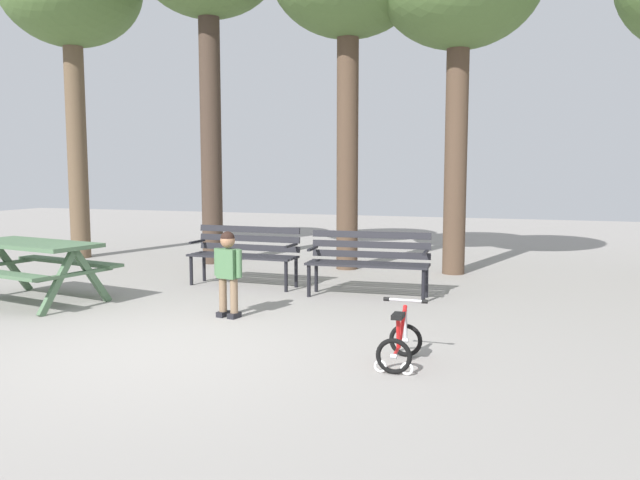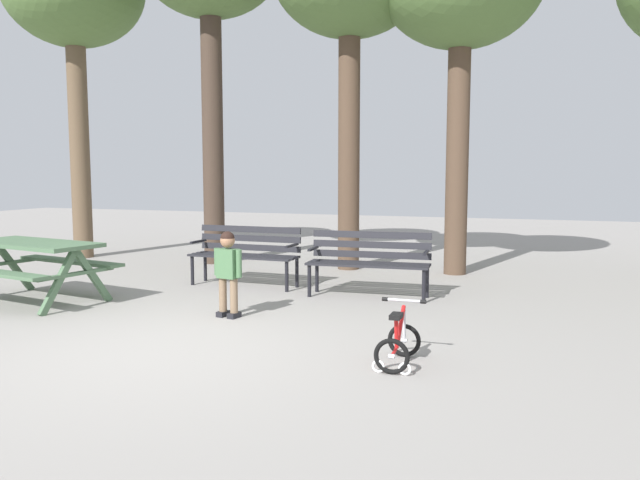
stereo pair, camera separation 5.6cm
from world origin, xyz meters
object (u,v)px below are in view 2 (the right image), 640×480
at_px(picnic_table, 34,255).
at_px(kids_bicycle, 398,342).
at_px(park_bench_far_left, 246,250).
at_px(park_bench_left, 369,258).
at_px(child_standing, 228,267).

xyz_separation_m(picnic_table, kids_bicycle, (4.94, -1.08, -0.39)).
xyz_separation_m(park_bench_far_left, park_bench_left, (1.89, -0.19, 0.00)).
bearing_deg(park_bench_far_left, child_standing, -69.59).
bearing_deg(child_standing, kids_bicycle, -27.01).
relative_size(picnic_table, park_bench_left, 1.24).
bearing_deg(picnic_table, park_bench_left, 24.17).
xyz_separation_m(park_bench_far_left, child_standing, (0.71, -1.90, 0.06)).
bearing_deg(picnic_table, child_standing, 0.95).
height_order(child_standing, kids_bicycle, child_standing).
xyz_separation_m(child_standing, kids_bicycle, (2.21, -1.13, -0.37)).
bearing_deg(child_standing, picnic_table, -179.05).
height_order(park_bench_far_left, kids_bicycle, park_bench_far_left).
distance_m(park_bench_far_left, park_bench_left, 1.90).
xyz_separation_m(park_bench_far_left, kids_bicycle, (2.92, -3.03, -0.31)).
relative_size(park_bench_left, kids_bicycle, 2.88).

